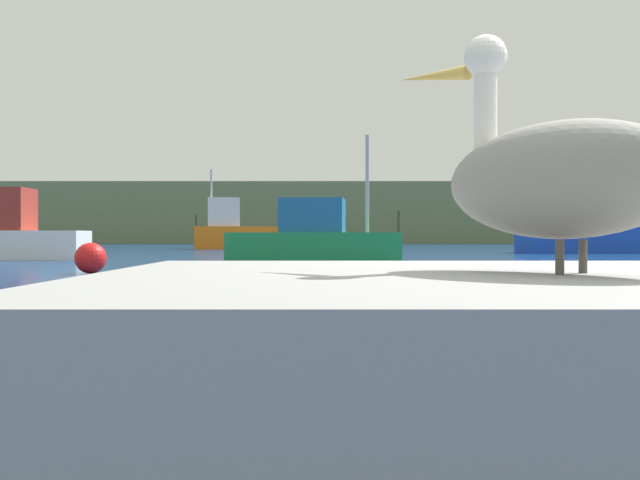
{
  "coord_description": "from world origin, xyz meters",
  "views": [
    {
      "loc": [
        -1.52,
        -3.22,
        0.88
      ],
      "look_at": [
        -1.44,
        15.99,
        0.73
      ],
      "focal_mm": 38.53,
      "sensor_mm": 36.0,
      "label": 1
    }
  ],
  "objects_px": {
    "pelican": "(552,175)",
    "fishing_boat_green": "(312,239)",
    "mooring_buoy": "(87,258)",
    "fishing_boat_orange": "(230,231)",
    "fishing_boat_blue": "(601,232)",
    "fishing_boat_white": "(1,234)"
  },
  "relations": [
    {
      "from": "fishing_boat_orange",
      "to": "fishing_boat_white",
      "type": "relative_size",
      "value": 0.95
    },
    {
      "from": "fishing_boat_green",
      "to": "fishing_boat_blue",
      "type": "height_order",
      "value": "fishing_boat_blue"
    },
    {
      "from": "fishing_boat_blue",
      "to": "fishing_boat_white",
      "type": "bearing_deg",
      "value": 14.35
    },
    {
      "from": "pelican",
      "to": "fishing_boat_white",
      "type": "xyz_separation_m",
      "value": [
        -12.0,
        21.82,
        -0.19
      ]
    },
    {
      "from": "fishing_boat_blue",
      "to": "fishing_boat_white",
      "type": "height_order",
      "value": "fishing_boat_white"
    },
    {
      "from": "fishing_boat_blue",
      "to": "mooring_buoy",
      "type": "height_order",
      "value": "fishing_boat_blue"
    },
    {
      "from": "fishing_boat_orange",
      "to": "pelican",
      "type": "bearing_deg",
      "value": 89.31
    },
    {
      "from": "fishing_boat_orange",
      "to": "mooring_buoy",
      "type": "distance_m",
      "value": 26.45
    },
    {
      "from": "pelican",
      "to": "mooring_buoy",
      "type": "distance_m",
      "value": 14.31
    },
    {
      "from": "pelican",
      "to": "fishing_boat_green",
      "type": "bearing_deg",
      "value": -36.59
    },
    {
      "from": "fishing_boat_green",
      "to": "pelican",
      "type": "bearing_deg",
      "value": -80.64
    },
    {
      "from": "pelican",
      "to": "mooring_buoy",
      "type": "relative_size",
      "value": 1.59
    },
    {
      "from": "fishing_boat_white",
      "to": "fishing_boat_blue",
      "type": "bearing_deg",
      "value": -160.54
    },
    {
      "from": "fishing_boat_white",
      "to": "fishing_boat_orange",
      "type": "bearing_deg",
      "value": -109.09
    },
    {
      "from": "pelican",
      "to": "fishing_boat_blue",
      "type": "height_order",
      "value": "fishing_boat_blue"
    },
    {
      "from": "fishing_boat_orange",
      "to": "mooring_buoy",
      "type": "relative_size",
      "value": 7.53
    },
    {
      "from": "pelican",
      "to": "fishing_boat_orange",
      "type": "height_order",
      "value": "fishing_boat_orange"
    },
    {
      "from": "fishing_boat_green",
      "to": "fishing_boat_white",
      "type": "distance_m",
      "value": 11.12
    },
    {
      "from": "fishing_boat_white",
      "to": "mooring_buoy",
      "type": "bearing_deg",
      "value": 123.45
    },
    {
      "from": "fishing_boat_green",
      "to": "mooring_buoy",
      "type": "height_order",
      "value": "fishing_boat_green"
    },
    {
      "from": "pelican",
      "to": "fishing_boat_green",
      "type": "height_order",
      "value": "fishing_boat_green"
    },
    {
      "from": "fishing_boat_orange",
      "to": "fishing_boat_white",
      "type": "distance_m",
      "value": 18.53
    }
  ]
}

